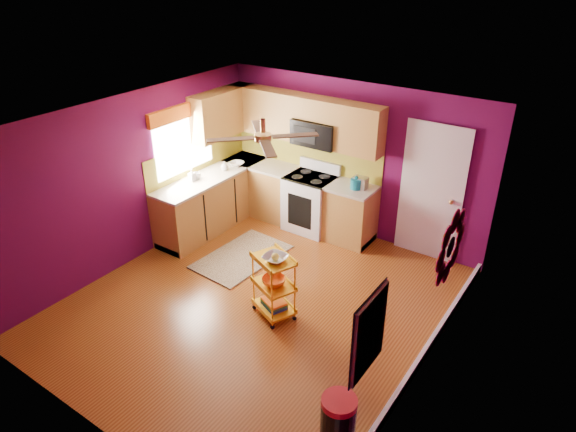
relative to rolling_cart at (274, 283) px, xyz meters
The scene contains 18 objects.
ground 0.59m from the rolling_cart, 168.42° to the left, with size 5.00×5.00×0.00m, color #683210.
room_envelope 1.18m from the rolling_cart, 167.39° to the left, with size 4.54×5.04×2.52m.
lower_cabinets 2.51m from the rolling_cart, 131.51° to the left, with size 2.81×2.31×0.94m.
electric_range 2.40m from the rolling_cart, 111.25° to the left, with size 0.76×0.66×1.13m.
upper_cabinetry 3.03m from the rolling_cart, 124.92° to the left, with size 2.80×2.30×1.26m.
left_window 3.04m from the rolling_cart, 156.27° to the left, with size 0.08×1.35×1.08m.
panel_door 2.79m from the rolling_cart, 67.85° to the left, with size 0.95×0.11×2.15m.
right_wall_art 2.15m from the rolling_cart, ahead, with size 0.04×2.74×1.04m.
ceiling_fan 1.85m from the rolling_cart, 140.31° to the left, with size 1.01×1.01×0.26m.
shag_rug 1.56m from the rolling_cart, 145.58° to the left, with size 0.89×1.46×0.02m, color #311F10.
rolling_cart is the anchor object (origin of this frame).
trash_can 2.11m from the rolling_cart, 37.78° to the right, with size 0.41×0.42×0.64m.
teal_kettle 2.31m from the rolling_cart, 91.48° to the left, with size 0.18×0.18×0.21m.
toaster 2.37m from the rolling_cart, 90.48° to the left, with size 0.22×0.15×0.18m, color beige.
soap_bottle_a 2.62m from the rolling_cart, 156.33° to the left, with size 0.09×0.10×0.21m, color #EA3F72.
soap_bottle_b 2.82m from the rolling_cart, 143.14° to the left, with size 0.12×0.12×0.15m, color white.
counter_dish 2.95m from the rolling_cart, 138.45° to the left, with size 0.24×0.24×0.06m, color white.
counter_cup 2.64m from the rolling_cart, 154.23° to the left, with size 0.13×0.13×0.10m, color white.
Camera 1 is at (3.47, -4.35, 4.25)m, focal length 32.00 mm.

